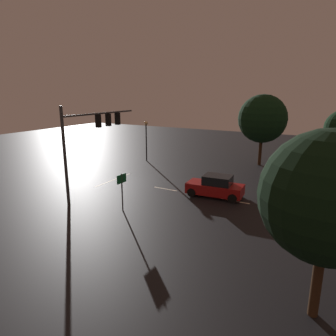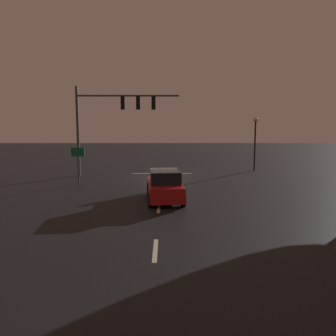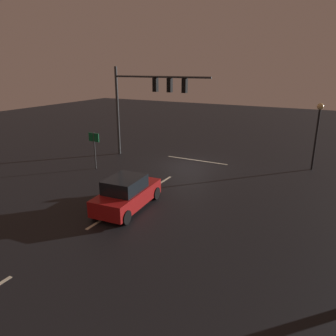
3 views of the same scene
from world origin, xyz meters
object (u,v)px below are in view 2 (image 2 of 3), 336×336
at_px(traffic_signal_assembly, 114,113).
at_px(car_approaching, 165,186).
at_px(street_lamp_left_kerb, 255,133).
at_px(route_sign, 78,158).

distance_m(traffic_signal_assembly, car_approaching, 10.40).
height_order(traffic_signal_assembly, street_lamp_left_kerb, traffic_signal_assembly).
xyz_separation_m(traffic_signal_assembly, route_sign, (1.89, 4.17, -3.09)).
relative_size(car_approaching, route_sign, 1.70).
height_order(traffic_signal_assembly, car_approaching, traffic_signal_assembly).
bearing_deg(car_approaching, traffic_signal_assembly, -65.27).
relative_size(traffic_signal_assembly, street_lamp_left_kerb, 1.73).
relative_size(traffic_signal_assembly, route_sign, 3.05).
bearing_deg(street_lamp_left_kerb, route_sign, 27.24).
height_order(street_lamp_left_kerb, route_sign, street_lamp_left_kerb).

